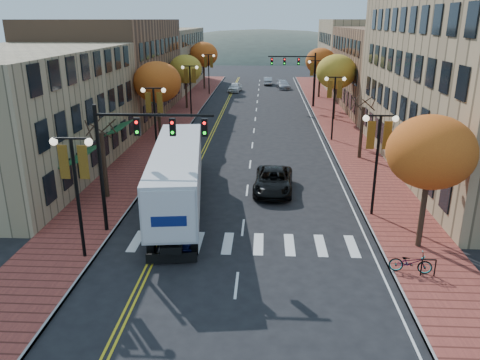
# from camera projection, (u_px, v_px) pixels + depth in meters

# --- Properties ---
(ground) EXTENTS (200.00, 200.00, 0.00)m
(ground) POSITION_uv_depth(u_px,v_px,m) (239.00, 263.00, 22.35)
(ground) COLOR black
(ground) RESTS_ON ground
(sidewalk_left) EXTENTS (4.00, 85.00, 0.15)m
(sidewalk_left) POSITION_uv_depth(u_px,v_px,m) (176.00, 120.00, 53.46)
(sidewalk_left) COLOR brown
(sidewalk_left) RESTS_ON ground
(sidewalk_right) EXTENTS (4.00, 85.00, 0.15)m
(sidewalk_right) POSITION_uv_depth(u_px,v_px,m) (335.00, 122.00, 52.55)
(sidewalk_right) COLOR brown
(sidewalk_right) RESTS_ON ground
(building_left_near) EXTENTS (12.00, 22.00, 9.00)m
(building_left_near) POSITION_uv_depth(u_px,v_px,m) (16.00, 114.00, 34.02)
(building_left_near) COLOR #9E8966
(building_left_near) RESTS_ON ground
(building_left_mid) EXTENTS (12.00, 24.00, 11.00)m
(building_left_mid) POSITION_uv_depth(u_px,v_px,m) (113.00, 68.00, 55.41)
(building_left_mid) COLOR brown
(building_left_mid) RESTS_ON ground
(building_left_far) EXTENTS (12.00, 26.00, 9.50)m
(building_left_far) POSITION_uv_depth(u_px,v_px,m) (159.00, 58.00, 79.25)
(building_left_far) COLOR #9E8966
(building_left_far) RESTS_ON ground
(building_right_mid) EXTENTS (15.00, 24.00, 10.00)m
(building_right_mid) POSITION_uv_depth(u_px,v_px,m) (402.00, 69.00, 59.43)
(building_right_mid) COLOR brown
(building_right_mid) RESTS_ON ground
(building_right_far) EXTENTS (15.00, 20.00, 11.00)m
(building_right_far) POSITION_uv_depth(u_px,v_px,m) (368.00, 53.00, 80.03)
(building_right_far) COLOR #9E8966
(building_right_far) RESTS_ON ground
(tree_left_a) EXTENTS (0.28, 0.28, 4.20)m
(tree_left_a) POSITION_uv_depth(u_px,v_px,m) (104.00, 165.00, 29.63)
(tree_left_a) COLOR #382619
(tree_left_a) RESTS_ON sidewalk_left
(tree_left_b) EXTENTS (4.48, 4.48, 7.21)m
(tree_left_b) POSITION_uv_depth(u_px,v_px,m) (157.00, 82.00, 43.69)
(tree_left_b) COLOR #382619
(tree_left_b) RESTS_ON sidewalk_left
(tree_left_c) EXTENTS (4.16, 4.16, 6.69)m
(tree_left_c) POSITION_uv_depth(u_px,v_px,m) (185.00, 69.00, 58.92)
(tree_left_c) COLOR #382619
(tree_left_c) RESTS_ON sidewalk_left
(tree_left_d) EXTENTS (4.61, 4.61, 7.42)m
(tree_left_d) POSITION_uv_depth(u_px,v_px,m) (204.00, 54.00, 75.73)
(tree_left_d) COLOR #382619
(tree_left_d) RESTS_ON sidewalk_left
(tree_right_a) EXTENTS (4.16, 4.16, 6.69)m
(tree_right_a) POSITION_uv_depth(u_px,v_px,m) (431.00, 152.00, 22.13)
(tree_right_a) COLOR #382619
(tree_right_a) RESTS_ON sidewalk_right
(tree_right_b) EXTENTS (0.28, 0.28, 4.20)m
(tree_right_b) POSITION_uv_depth(u_px,v_px,m) (361.00, 133.00, 38.15)
(tree_right_b) COLOR #382619
(tree_right_b) RESTS_ON sidewalk_right
(tree_right_c) EXTENTS (4.48, 4.48, 7.21)m
(tree_right_c) POSITION_uv_depth(u_px,v_px,m) (336.00, 72.00, 52.21)
(tree_right_c) COLOR #382619
(tree_right_c) RESTS_ON sidewalk_right
(tree_right_d) EXTENTS (4.35, 4.35, 7.00)m
(tree_right_d) POSITION_uv_depth(u_px,v_px,m) (321.00, 61.00, 67.37)
(tree_right_d) COLOR #382619
(tree_right_d) RESTS_ON sidewalk_right
(lamp_left_a) EXTENTS (1.96, 0.36, 6.05)m
(lamp_left_a) POSITION_uv_depth(u_px,v_px,m) (75.00, 175.00, 21.33)
(lamp_left_a) COLOR black
(lamp_left_a) RESTS_ON ground
(lamp_left_b) EXTENTS (1.96, 0.36, 6.05)m
(lamp_left_b) POSITION_uv_depth(u_px,v_px,m) (154.00, 110.00, 36.44)
(lamp_left_b) COLOR black
(lamp_left_b) RESTS_ON ground
(lamp_left_c) EXTENTS (1.96, 0.36, 6.05)m
(lamp_left_c) POSITION_uv_depth(u_px,v_px,m) (190.00, 81.00, 53.43)
(lamp_left_c) COLOR black
(lamp_left_c) RESTS_ON ground
(lamp_left_d) EXTENTS (1.96, 0.36, 6.05)m
(lamp_left_d) POSITION_uv_depth(u_px,v_px,m) (209.00, 66.00, 70.42)
(lamp_left_d) COLOR black
(lamp_left_d) RESTS_ON ground
(lamp_right_a) EXTENTS (1.96, 0.36, 6.05)m
(lamp_right_a) POSITION_uv_depth(u_px,v_px,m) (378.00, 146.00, 26.23)
(lamp_right_a) COLOR black
(lamp_right_a) RESTS_ON ground
(lamp_right_b) EXTENTS (1.96, 0.36, 6.05)m
(lamp_right_b) POSITION_uv_depth(u_px,v_px,m) (334.00, 96.00, 43.22)
(lamp_right_b) COLOR black
(lamp_right_b) RESTS_ON ground
(lamp_right_c) EXTENTS (1.96, 0.36, 6.05)m
(lamp_right_c) POSITION_uv_depth(u_px,v_px,m) (315.00, 74.00, 60.22)
(lamp_right_c) COLOR black
(lamp_right_c) RESTS_ON ground
(traffic_mast_near) EXTENTS (6.10, 0.35, 7.00)m
(traffic_mast_near) POSITION_uv_depth(u_px,v_px,m) (135.00, 145.00, 23.85)
(traffic_mast_near) COLOR black
(traffic_mast_near) RESTS_ON ground
(traffic_mast_far) EXTENTS (6.10, 0.34, 7.00)m
(traffic_mast_far) POSITION_uv_depth(u_px,v_px,m) (300.00, 69.00, 60.11)
(traffic_mast_far) COLOR black
(traffic_mast_far) RESTS_ON ground
(semi_truck) EXTENTS (4.50, 16.27, 4.02)m
(semi_truck) POSITION_uv_depth(u_px,v_px,m) (179.00, 169.00, 28.48)
(semi_truck) COLOR black
(semi_truck) RESTS_ON ground
(navy_sedan) EXTENTS (1.77, 4.30, 1.39)m
(navy_sedan) POSITION_uv_depth(u_px,v_px,m) (181.00, 228.00, 24.38)
(navy_sedan) COLOR black
(navy_sedan) RESTS_ON ground
(black_suv) EXTENTS (2.79, 5.56, 1.51)m
(black_suv) POSITION_uv_depth(u_px,v_px,m) (273.00, 181.00, 31.37)
(black_suv) COLOR black
(black_suv) RESTS_ON ground
(car_far_white) EXTENTS (2.29, 4.48, 1.46)m
(car_far_white) POSITION_uv_depth(u_px,v_px,m) (235.00, 87.00, 74.65)
(car_far_white) COLOR white
(car_far_white) RESTS_ON ground
(car_far_silver) EXTENTS (2.43, 4.87, 1.36)m
(car_far_silver) POSITION_uv_depth(u_px,v_px,m) (283.00, 84.00, 78.09)
(car_far_silver) COLOR #AAABB2
(car_far_silver) RESTS_ON ground
(car_far_oncoming) EXTENTS (1.58, 4.11, 1.34)m
(car_far_oncoming) POSITION_uv_depth(u_px,v_px,m) (268.00, 81.00, 82.73)
(car_far_oncoming) COLOR #B1B2B9
(car_far_oncoming) RESTS_ON ground
(bicycle) EXTENTS (1.96, 0.93, 0.99)m
(bicycle) POSITION_uv_depth(u_px,v_px,m) (411.00, 262.00, 21.07)
(bicycle) COLOR gray
(bicycle) RESTS_ON sidewalk_right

